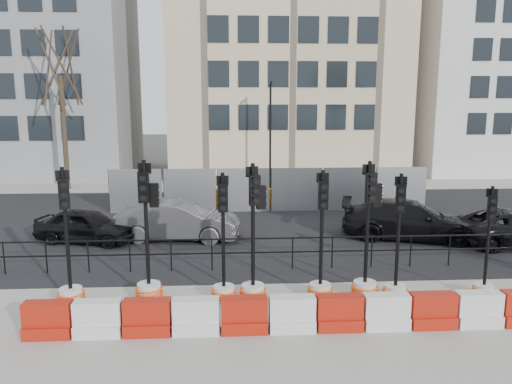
{
  "coord_description": "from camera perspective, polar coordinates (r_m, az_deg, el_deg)",
  "views": [
    {
      "loc": [
        -1.9,
        -13.01,
        5.05
      ],
      "look_at": [
        -0.99,
        3.0,
        2.04
      ],
      "focal_mm": 35.0,
      "sensor_mm": 36.0,
      "label": 1
    }
  ],
  "objects": [
    {
      "name": "traffic_signal_d",
      "position": [
        12.65,
        -0.28,
        -8.82
      ],
      "size": [
        0.69,
        0.69,
        3.51
      ],
      "rotation": [
        0.0,
        0.0,
        0.3
      ],
      "color": "silver",
      "rests_on": "ground"
    },
    {
      "name": "sidewalk_far",
      "position": [
        29.5,
        0.48,
        0.78
      ],
      "size": [
        40.0,
        4.0,
        0.02
      ],
      "primitive_type": "cube",
      "color": "gray",
      "rests_on": "ground"
    },
    {
      "name": "tree_bare_far",
      "position": [
        29.96,
        -21.51,
        12.97
      ],
      "size": [
        2.0,
        2.0,
        9.0
      ],
      "color": "#473828",
      "rests_on": "ground"
    },
    {
      "name": "traffic_signal_f",
      "position": [
        13.15,
        12.5,
        -8.29
      ],
      "size": [
        0.7,
        0.7,
        3.54
      ],
      "rotation": [
        0.0,
        0.0,
        0.12
      ],
      "color": "silver",
      "rests_on": "ground"
    },
    {
      "name": "traffic_signal_g",
      "position": [
        13.23,
        15.72,
        -9.1
      ],
      "size": [
        0.64,
        0.64,
        3.26
      ],
      "rotation": [
        0.0,
        0.0,
        -0.26
      ],
      "color": "silver",
      "rests_on": "ground"
    },
    {
      "name": "kerb_railing",
      "position": [
        14.98,
        4.2,
        -6.34
      ],
      "size": [
        18.0,
        0.04,
        1.0
      ],
      "color": "black",
      "rests_on": "ground"
    },
    {
      "name": "traffic_signal_h",
      "position": [
        14.19,
        24.71,
        -8.65
      ],
      "size": [
        0.58,
        0.58,
        2.92
      ],
      "rotation": [
        0.0,
        0.0,
        -0.31
      ],
      "color": "silver",
      "rests_on": "ground"
    },
    {
      "name": "traffic_signal_b",
      "position": [
        12.99,
        -12.19,
        -8.46
      ],
      "size": [
        0.71,
        0.71,
        3.59
      ],
      "rotation": [
        0.0,
        0.0,
        -0.03
      ],
      "color": "silver",
      "rests_on": "ground"
    },
    {
      "name": "barrier_row",
      "position": [
        11.39,
        6.84,
        -13.74
      ],
      "size": [
        12.55,
        0.5,
        0.8
      ],
      "color": "#AE1D0D",
      "rests_on": "ground"
    },
    {
      "name": "building_cream",
      "position": [
        35.43,
        3.22,
        17.0
      ],
      "size": [
        15.0,
        10.06,
        18.0
      ],
      "color": "tan",
      "rests_on": "ground"
    },
    {
      "name": "traffic_signal_a",
      "position": [
        13.31,
        -20.52,
        -9.09
      ],
      "size": [
        0.68,
        0.68,
        3.45
      ],
      "rotation": [
        0.0,
        0.0,
        0.35
      ],
      "color": "silver",
      "rests_on": "ground"
    },
    {
      "name": "heras_fencing",
      "position": [
        23.17,
        0.29,
        -0.17
      ],
      "size": [
        14.33,
        1.72,
        2.0
      ],
      "color": "gray",
      "rests_on": "ground"
    },
    {
      "name": "traffic_signal_e",
      "position": [
        12.92,
        7.4,
        -9.2
      ],
      "size": [
        0.66,
        0.66,
        3.33
      ],
      "rotation": [
        0.0,
        0.0,
        -0.06
      ],
      "color": "silver",
      "rests_on": "ground"
    },
    {
      "name": "car_c",
      "position": [
        19.01,
        17.17,
        -3.06
      ],
      "size": [
        4.45,
        5.89,
        1.42
      ],
      "primitive_type": "imported",
      "rotation": [
        0.0,
        0.0,
        1.31
      ],
      "color": "black",
      "rests_on": "ground"
    },
    {
      "name": "traffic_signal_c",
      "position": [
        12.72,
        -3.71,
        -9.5
      ],
      "size": [
        0.65,
        0.65,
        3.28
      ],
      "rotation": [
        0.0,
        0.0,
        0.05
      ],
      "color": "silver",
      "rests_on": "ground"
    },
    {
      "name": "ground",
      "position": [
        14.08,
        4.8,
        -10.43
      ],
      "size": [
        120.0,
        120.0,
        0.0
      ],
      "primitive_type": "plane",
      "color": "#51514C",
      "rests_on": "ground"
    },
    {
      "name": "road",
      "position": [
        20.72,
        2.1,
        -3.46
      ],
      "size": [
        40.0,
        14.0,
        0.03
      ],
      "primitive_type": "cube",
      "color": "black",
      "rests_on": "ground"
    },
    {
      "name": "building_grey",
      "position": [
        37.07,
        -22.91,
        12.82
      ],
      "size": [
        11.0,
        9.06,
        14.0
      ],
      "color": "gray",
      "rests_on": "ground"
    },
    {
      "name": "sidewalk_near",
      "position": [
        11.36,
        6.98,
        -15.79
      ],
      "size": [
        40.0,
        6.0,
        0.02
      ],
      "primitive_type": "cube",
      "color": "gray",
      "rests_on": "ground"
    },
    {
      "name": "building_white",
      "position": [
        39.88,
        25.84,
        13.83
      ],
      "size": [
        12.0,
        9.06,
        16.0
      ],
      "color": "silver",
      "rests_on": "ground"
    },
    {
      "name": "lamp_post_far",
      "position": [
        28.15,
        1.65,
        6.89
      ],
      "size": [
        0.12,
        0.56,
        6.0
      ],
      "color": "black",
      "rests_on": "ground"
    },
    {
      "name": "car_b",
      "position": [
        18.24,
        -8.85,
        -3.25
      ],
      "size": [
        2.61,
        4.73,
        1.43
      ],
      "primitive_type": "imported",
      "rotation": [
        0.0,
        0.0,
        1.44
      ],
      "color": "#48484D",
      "rests_on": "ground"
    },
    {
      "name": "car_a",
      "position": [
        18.73,
        -18.83,
        -3.67
      ],
      "size": [
        3.27,
        4.33,
        1.23
      ],
      "primitive_type": "imported",
      "rotation": [
        0.0,
        0.0,
        1.31
      ],
      "color": "black",
      "rests_on": "ground"
    }
  ]
}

